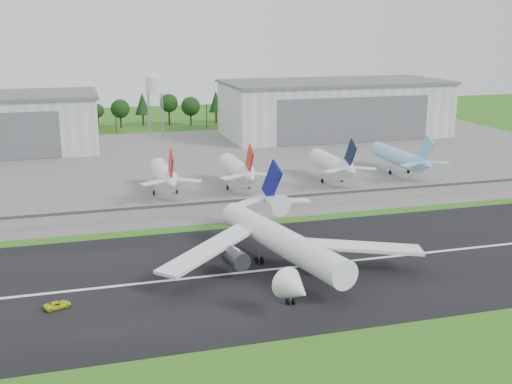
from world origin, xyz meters
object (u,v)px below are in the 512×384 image
object	(u,v)px
main_airliner	(282,248)
ground_vehicle	(57,305)
parked_jet_red_b	(239,171)
parked_jet_skyblue	(402,158)
parked_jet_navy	(334,165)
parked_jet_red_a	(165,176)

from	to	relation	value
main_airliner	ground_vehicle	xyz separation A→B (m)	(-44.96, -6.92, -4.14)
parked_jet_red_b	parked_jet_skyblue	size ratio (longest dim) A/B	0.84
main_airliner	parked_jet_red_b	bearing A→B (deg)	-110.17
parked_jet_navy	main_airliner	bearing A→B (deg)	-120.90
parked_jet_red_b	parked_jet_navy	world-z (taller)	parked_jet_red_b
parked_jet_red_b	main_airliner	bearing A→B (deg)	-97.20
main_airliner	ground_vehicle	size ratio (longest dim) A/B	12.43
parked_jet_red_a	parked_jet_navy	distance (m)	54.47
ground_vehicle	parked_jet_red_b	world-z (taller)	parked_jet_red_b
parked_jet_red_a	parked_jet_red_b	size ratio (longest dim) A/B	1.00
parked_jet_skyblue	parked_jet_red_a	bearing A→B (deg)	-176.49
main_airliner	parked_jet_navy	distance (m)	78.09
parked_jet_red_a	main_airliner	bearing A→B (deg)	-77.89
main_airliner	parked_jet_red_b	distance (m)	67.55
main_airliner	parked_jet_navy	bearing A→B (deg)	-133.87
ground_vehicle	parked_jet_red_b	size ratio (longest dim) A/B	0.15
ground_vehicle	parked_jet_navy	size ratio (longest dim) A/B	0.15
parked_jet_red_a	parked_jet_navy	world-z (taller)	parked_jet_navy
parked_jet_red_b	parked_jet_skyblue	world-z (taller)	parked_jet_red_b
parked_jet_red_a	parked_jet_skyblue	bearing A→B (deg)	3.51
parked_jet_navy	parked_jet_skyblue	world-z (taller)	parked_jet_navy
main_airliner	parked_jet_skyblue	distance (m)	98.38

